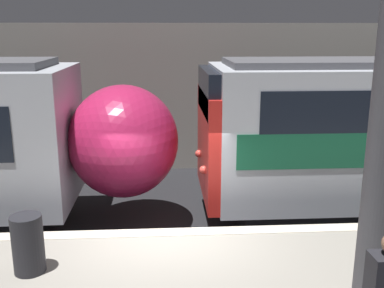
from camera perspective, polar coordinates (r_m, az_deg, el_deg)
The scene contains 4 objects.
ground_plane at distance 8.42m, azimuth -3.25°, elevation -17.29°, with size 120.00×120.00×0.00m, color black.
station_rear_barrier at distance 14.24m, azimuth -3.61°, elevation 5.80°, with size 50.00×0.15×4.61m.
support_pillar_near at distance 5.77m, azimuth 22.85°, elevation -1.59°, with size 0.36×0.36×3.75m.
trash_bin at distance 6.86m, azimuth -20.14°, elevation -11.84°, with size 0.44×0.44×0.85m.
Camera 1 is at (0.00, -7.17, 4.42)m, focal length 42.00 mm.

